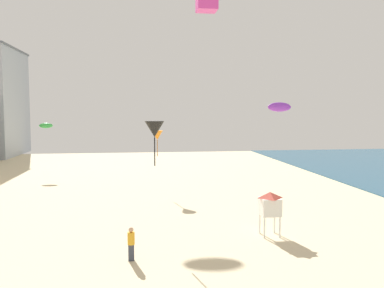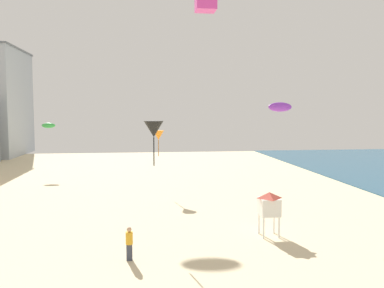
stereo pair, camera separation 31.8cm
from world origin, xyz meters
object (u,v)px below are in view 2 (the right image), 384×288
lifeguard_stand (269,204)px  kite_green_parafoil (49,125)px  kite_black_delta (154,129)px  kite_orange_delta (158,135)px  kite_purple_parafoil (280,107)px  kite_flyer (129,242)px

lifeguard_stand → kite_green_parafoil: size_ratio=1.68×
kite_black_delta → kite_orange_delta: (0.71, 12.75, -1.09)m
kite_black_delta → lifeguard_stand: bearing=-7.3°
kite_black_delta → kite_green_parafoil: size_ratio=1.69×
kite_purple_parafoil → kite_orange_delta: kite_purple_parafoil is taller
kite_black_delta → kite_green_parafoil: 27.41m
kite_flyer → kite_green_parafoil: 30.77m
lifeguard_stand → kite_green_parafoil: kite_green_parafoil is taller
kite_flyer → kite_orange_delta: (2.01, 16.52, 4.15)m
kite_flyer → kite_orange_delta: kite_orange_delta is taller
lifeguard_stand → kite_green_parafoil: bearing=102.3°
kite_green_parafoil → kite_orange_delta: bearing=-44.9°
lifeguard_stand → kite_orange_delta: (-5.84, 13.59, 3.23)m
kite_flyer → kite_purple_parafoil: bearing=-32.4°
kite_green_parafoil → kite_orange_delta: size_ratio=0.66×
lifeguard_stand → kite_purple_parafoil: size_ratio=1.48×
kite_green_parafoil → kite_purple_parafoil: bearing=-43.9°
lifeguard_stand → kite_green_parafoil: 31.63m
kite_orange_delta → kite_black_delta: bearing=-93.2°
kite_green_parafoil → kite_orange_delta: 17.20m
lifeguard_stand → kite_green_parafoil: (-18.02, 25.73, 3.73)m
kite_flyer → kite_orange_delta: bearing=10.4°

